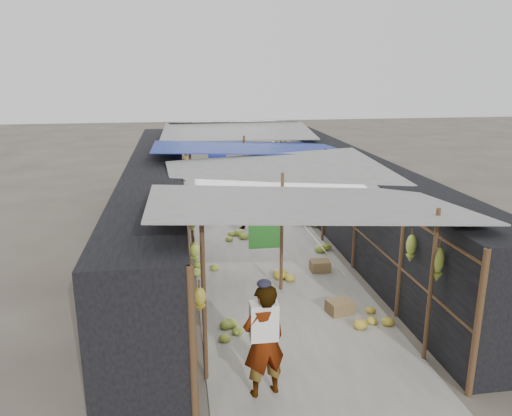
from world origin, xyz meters
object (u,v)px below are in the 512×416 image
vendor_elderly (264,341)px  crate_near (339,307)px  shopper_blue (253,203)px  vendor_seated (272,207)px  black_basin (305,222)px

vendor_elderly → crate_near: bearing=-145.4°
vendor_elderly → shopper_blue: 7.74m
shopper_blue → vendor_seated: 1.36m
crate_near → black_basin: 5.88m
shopper_blue → vendor_seated: size_ratio=2.03×
black_basin → vendor_seated: bearing=145.4°
shopper_blue → vendor_seated: shopper_blue is taller
shopper_blue → vendor_elderly: bearing=-84.2°
crate_near → shopper_blue: (-0.91, 5.43, 0.73)m
vendor_seated → black_basin: bearing=44.3°
crate_near → vendor_elderly: vendor_elderly is taller
crate_near → vendor_seated: 6.47m
vendor_elderly → vendor_seated: size_ratio=2.06×
vendor_elderly → vendor_seated: vendor_elderly is taller
vendor_seated → vendor_elderly: bearing=-22.6°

